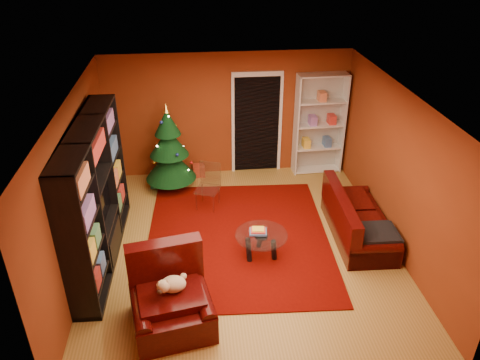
{
  "coord_description": "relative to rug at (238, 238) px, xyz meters",
  "views": [
    {
      "loc": [
        -0.72,
        -6.33,
        4.78
      ],
      "look_at": [
        0.0,
        0.4,
        1.05
      ],
      "focal_mm": 35.0,
      "sensor_mm": 36.0,
      "label": 1
    }
  ],
  "objects": [
    {
      "name": "wall_left",
      "position": [
        -2.47,
        -0.22,
        1.29
      ],
      "size": [
        0.05,
        5.5,
        2.6
      ],
      "primitive_type": "cube",
      "color": "maroon",
      "rests_on": "ground"
    },
    {
      "name": "ceiling",
      "position": [
        0.06,
        -0.22,
        2.61
      ],
      "size": [
        5.0,
        5.5,
        0.05
      ],
      "primitive_type": "cube",
      "color": "silver",
      "rests_on": "wall_back"
    },
    {
      "name": "rug",
      "position": [
        0.0,
        0.0,
        0.0
      ],
      "size": [
        3.27,
        3.75,
        0.02
      ],
      "primitive_type": "cube",
      "rotation": [
        0.0,
        0.0,
        -0.05
      ],
      "color": "#5C0601",
      "rests_on": "floor"
    },
    {
      "name": "wall_back",
      "position": [
        0.06,
        2.55,
        1.29
      ],
      "size": [
        5.0,
        0.05,
        2.6
      ],
      "primitive_type": "cube",
      "color": "maroon",
      "rests_on": "ground"
    },
    {
      "name": "coffee_table",
      "position": [
        0.32,
        -0.53,
        0.21
      ],
      "size": [
        0.95,
        0.95,
        0.53
      ],
      "primitive_type": null,
      "rotation": [
        0.0,
        0.0,
        -0.13
      ],
      "color": "gray",
      "rests_on": "rug"
    },
    {
      "name": "sofa",
      "position": [
        2.08,
        -0.12,
        0.4
      ],
      "size": [
        0.92,
        1.93,
        0.82
      ],
      "primitive_type": null,
      "rotation": [
        0.0,
        0.0,
        1.53
      ],
      "color": "black",
      "rests_on": "rug"
    },
    {
      "name": "gift_box_red",
      "position": [
        -0.6,
        2.37,
        0.11
      ],
      "size": [
        0.26,
        0.26,
        0.24
      ],
      "primitive_type": "cube",
      "rotation": [
        0.0,
        0.0,
        0.06
      ],
      "color": "maroon",
      "rests_on": "floor"
    },
    {
      "name": "gift_box_teal",
      "position": [
        -1.45,
        2.01,
        0.13
      ],
      "size": [
        0.3,
        0.3,
        0.29
      ],
      "primitive_type": "cube",
      "rotation": [
        0.0,
        0.0,
        -0.05
      ],
      "color": "#15766E",
      "rests_on": "floor"
    },
    {
      "name": "white_bookshelf",
      "position": [
        1.96,
        2.35,
        1.06
      ],
      "size": [
        1.04,
        0.41,
        2.21
      ],
      "primitive_type": null,
      "rotation": [
        0.0,
        0.0,
        0.04
      ],
      "color": "white",
      "rests_on": "floor"
    },
    {
      "name": "floor",
      "position": [
        0.06,
        -0.22,
        -0.04
      ],
      "size": [
        5.0,
        5.5,
        0.05
      ],
      "primitive_type": "cube",
      "color": "olive",
      "rests_on": "ground"
    },
    {
      "name": "doorway",
      "position": [
        0.66,
        2.51,
        1.04
      ],
      "size": [
        1.06,
        0.6,
        2.16
      ],
      "primitive_type": null,
      "color": "black",
      "rests_on": "floor"
    },
    {
      "name": "wall_right",
      "position": [
        2.58,
        -0.22,
        1.29
      ],
      "size": [
        0.05,
        5.5,
        2.6
      ],
      "primitive_type": "cube",
      "color": "maroon",
      "rests_on": "ground"
    },
    {
      "name": "armchair",
      "position": [
        -1.07,
        -1.87,
        0.43
      ],
      "size": [
        1.31,
        1.31,
        0.88
      ],
      "primitive_type": null,
      "rotation": [
        0.0,
        0.0,
        0.18
      ],
      "color": "black",
      "rests_on": "rug"
    },
    {
      "name": "christmas_tree",
      "position": [
        -1.17,
        1.93,
        0.86
      ],
      "size": [
        1.08,
        1.08,
        1.8
      ],
      "primitive_type": null,
      "rotation": [
        0.0,
        0.0,
        -0.07
      ],
      "color": "black",
      "rests_on": "floor"
    },
    {
      "name": "acrylic_chair",
      "position": [
        -0.47,
        1.04,
        0.39
      ],
      "size": [
        0.55,
        0.57,
        0.8
      ],
      "primitive_type": null,
      "rotation": [
        0.0,
        0.0,
        -0.38
      ],
      "color": "#66605B",
      "rests_on": "rug"
    },
    {
      "name": "dog",
      "position": [
        -1.03,
        -1.81,
        0.64
      ],
      "size": [
        0.45,
        0.37,
        0.29
      ],
      "primitive_type": null,
      "rotation": [
        0.0,
        0.0,
        0.18
      ],
      "color": "beige",
      "rests_on": "armchair"
    },
    {
      "name": "media_unit",
      "position": [
        -2.22,
        -0.24,
        1.11
      ],
      "size": [
        0.54,
        2.95,
        2.25
      ],
      "primitive_type": null,
      "rotation": [
        0.0,
        0.0,
        -0.03
      ],
      "color": "black",
      "rests_on": "floor"
    }
  ]
}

